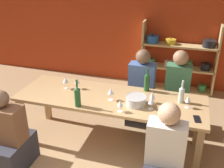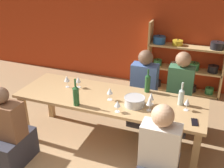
{
  "view_description": "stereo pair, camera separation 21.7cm",
  "coord_description": "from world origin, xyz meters",
  "px_view_note": "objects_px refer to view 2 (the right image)",
  "views": [
    {
      "loc": [
        1.05,
        -1.47,
        2.42
      ],
      "look_at": [
        0.11,
        1.61,
        0.91
      ],
      "focal_mm": 42.0,
      "sensor_mm": 36.0,
      "label": 1
    },
    {
      "loc": [
        1.25,
        -1.4,
        2.42
      ],
      "look_at": [
        0.11,
        1.61,
        0.91
      ],
      "focal_mm": 42.0,
      "sensor_mm": 36.0,
      "label": 2
    }
  ],
  "objects_px": {
    "wine_glass_white_b": "(110,91)",
    "wine_bottle_green": "(76,95)",
    "mixing_bowl": "(135,101)",
    "person_far_a": "(178,102)",
    "wine_glass_empty_a": "(78,80)",
    "wine_glass_red_b": "(150,102)",
    "shelf_unit": "(185,64)",
    "person_near_a": "(158,166)",
    "person_near_b": "(9,137)",
    "dining_table": "(109,103)",
    "wine_glass_white_a": "(117,104)",
    "wine_glass_red_d": "(67,79)",
    "person_far_b": "(143,97)",
    "wine_bottle_dark": "(148,83)",
    "cell_phone": "(195,122)",
    "wine_bottle_amber": "(181,96)",
    "wine_glass_red_a": "(151,97)",
    "wine_glass_red_c": "(187,102)"
  },
  "relations": [
    {
      "from": "wine_glass_white_b",
      "to": "person_far_a",
      "type": "xyz_separation_m",
      "value": [
        0.81,
        0.78,
        -0.4
      ]
    },
    {
      "from": "wine_bottle_green",
      "to": "wine_glass_red_c",
      "type": "bearing_deg",
      "value": 15.39
    },
    {
      "from": "wine_bottle_amber",
      "to": "person_near_b",
      "type": "height_order",
      "value": "person_near_b"
    },
    {
      "from": "mixing_bowl",
      "to": "wine_bottle_amber",
      "type": "distance_m",
      "value": 0.59
    },
    {
      "from": "wine_bottle_dark",
      "to": "person_far_b",
      "type": "xyz_separation_m",
      "value": [
        -0.14,
        0.4,
        -0.44
      ]
    },
    {
      "from": "wine_glass_red_d",
      "to": "person_far_b",
      "type": "xyz_separation_m",
      "value": [
        0.98,
        0.67,
        -0.43
      ]
    },
    {
      "from": "wine_bottle_dark",
      "to": "wine_glass_red_a",
      "type": "distance_m",
      "value": 0.36
    },
    {
      "from": "dining_table",
      "to": "wine_glass_red_b",
      "type": "height_order",
      "value": "wine_glass_red_b"
    },
    {
      "from": "wine_glass_red_b",
      "to": "mixing_bowl",
      "type": "bearing_deg",
      "value": 166.35
    },
    {
      "from": "mixing_bowl",
      "to": "wine_glass_white_a",
      "type": "height_order",
      "value": "wine_glass_white_a"
    },
    {
      "from": "wine_glass_empty_a",
      "to": "wine_glass_white_b",
      "type": "distance_m",
      "value": 0.59
    },
    {
      "from": "wine_glass_empty_a",
      "to": "mixing_bowl",
      "type": "bearing_deg",
      "value": -13.82
    },
    {
      "from": "wine_bottle_amber",
      "to": "wine_glass_white_b",
      "type": "relative_size",
      "value": 1.8
    },
    {
      "from": "wine_glass_red_d",
      "to": "wine_glass_red_c",
      "type": "bearing_deg",
      "value": -2.06
    },
    {
      "from": "person_near_a",
      "to": "wine_glass_red_c",
      "type": "bearing_deg",
      "value": 76.4
    },
    {
      "from": "wine_glass_white_b",
      "to": "wine_bottle_green",
      "type": "bearing_deg",
      "value": -141.05
    },
    {
      "from": "wine_glass_red_b",
      "to": "person_near_a",
      "type": "bearing_deg",
      "value": -65.54
    },
    {
      "from": "shelf_unit",
      "to": "person_near_a",
      "type": "bearing_deg",
      "value": -88.64
    },
    {
      "from": "shelf_unit",
      "to": "wine_glass_red_c",
      "type": "distance_m",
      "value": 2.14
    },
    {
      "from": "cell_phone",
      "to": "person_near_a",
      "type": "height_order",
      "value": "person_near_a"
    },
    {
      "from": "wine_bottle_green",
      "to": "person_near_b",
      "type": "relative_size",
      "value": 0.33
    },
    {
      "from": "shelf_unit",
      "to": "mixing_bowl",
      "type": "relative_size",
      "value": 5.47
    },
    {
      "from": "wine_glass_red_c",
      "to": "person_far_a",
      "type": "distance_m",
      "value": 0.82
    },
    {
      "from": "wine_bottle_green",
      "to": "wine_bottle_dark",
      "type": "distance_m",
      "value": 1.02
    },
    {
      "from": "wine_glass_white_b",
      "to": "person_far_b",
      "type": "distance_m",
      "value": 0.95
    },
    {
      "from": "cell_phone",
      "to": "person_far_a",
      "type": "height_order",
      "value": "person_far_a"
    },
    {
      "from": "wine_glass_red_a",
      "to": "wine_glass_empty_a",
      "type": "height_order",
      "value": "same"
    },
    {
      "from": "wine_glass_empty_a",
      "to": "wine_glass_white_a",
      "type": "distance_m",
      "value": 0.88
    },
    {
      "from": "wine_bottle_amber",
      "to": "wine_glass_white_a",
      "type": "bearing_deg",
      "value": -146.68
    },
    {
      "from": "person_near_a",
      "to": "person_near_b",
      "type": "relative_size",
      "value": 1.09
    },
    {
      "from": "wine_bottle_dark",
      "to": "person_near_a",
      "type": "relative_size",
      "value": 0.28
    },
    {
      "from": "wine_glass_red_d",
      "to": "person_near_a",
      "type": "xyz_separation_m",
      "value": [
        1.52,
        -0.78,
        -0.45
      ]
    },
    {
      "from": "wine_bottle_dark",
      "to": "wine_glass_red_b",
      "type": "relative_size",
      "value": 1.94
    },
    {
      "from": "wine_glass_red_b",
      "to": "person_far_a",
      "type": "bearing_deg",
      "value": 73.13
    },
    {
      "from": "wine_bottle_dark",
      "to": "wine_glass_red_d",
      "type": "distance_m",
      "value": 1.15
    },
    {
      "from": "wine_bottle_dark",
      "to": "cell_phone",
      "type": "height_order",
      "value": "wine_bottle_dark"
    },
    {
      "from": "wine_bottle_dark",
      "to": "mixing_bowl",
      "type": "bearing_deg",
      "value": -97.17
    },
    {
      "from": "person_near_b",
      "to": "cell_phone",
      "type": "bearing_deg",
      "value": 14.6
    },
    {
      "from": "dining_table",
      "to": "wine_glass_white_a",
      "type": "bearing_deg",
      "value": -54.27
    },
    {
      "from": "cell_phone",
      "to": "wine_bottle_amber",
      "type": "bearing_deg",
      "value": 119.69
    },
    {
      "from": "wine_glass_white_b",
      "to": "cell_phone",
      "type": "bearing_deg",
      "value": -8.48
    },
    {
      "from": "wine_glass_red_d",
      "to": "dining_table",
      "type": "bearing_deg",
      "value": -6.26
    },
    {
      "from": "mixing_bowl",
      "to": "person_far_a",
      "type": "distance_m",
      "value": 1.0
    },
    {
      "from": "mixing_bowl",
      "to": "wine_glass_empty_a",
      "type": "bearing_deg",
      "value": 166.18
    },
    {
      "from": "dining_table",
      "to": "wine_glass_white_b",
      "type": "distance_m",
      "value": 0.23
    },
    {
      "from": "wine_glass_red_a",
      "to": "mixing_bowl",
      "type": "bearing_deg",
      "value": -149.63
    },
    {
      "from": "wine_bottle_dark",
      "to": "wine_glass_red_a",
      "type": "xyz_separation_m",
      "value": [
        0.13,
        -0.33,
        -0.03
      ]
    },
    {
      "from": "wine_glass_red_a",
      "to": "wine_glass_red_b",
      "type": "xyz_separation_m",
      "value": [
        0.02,
        -0.16,
        0.01
      ]
    },
    {
      "from": "wine_glass_white_b",
      "to": "person_near_a",
      "type": "relative_size",
      "value": 0.14
    },
    {
      "from": "shelf_unit",
      "to": "wine_glass_red_d",
      "type": "distance_m",
      "value": 2.53
    }
  ]
}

